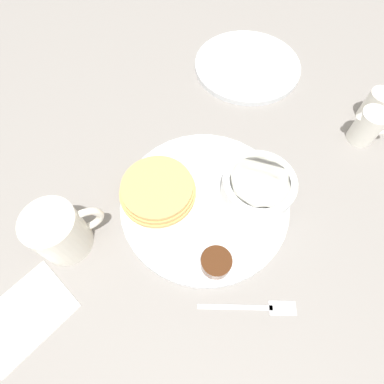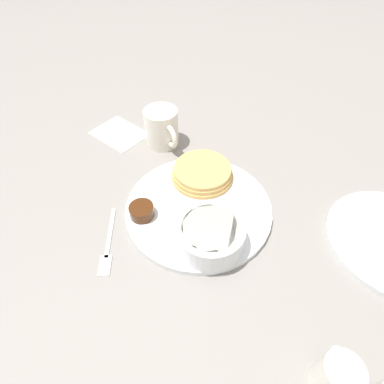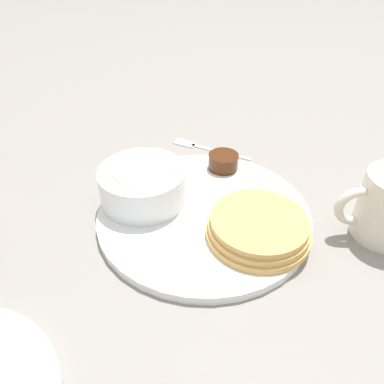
# 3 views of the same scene
# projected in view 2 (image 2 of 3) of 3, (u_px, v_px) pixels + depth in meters

# --- Properties ---
(ground_plane) EXTENTS (4.00, 4.00, 0.00)m
(ground_plane) POSITION_uv_depth(u_px,v_px,m) (198.00, 210.00, 0.59)
(ground_plane) COLOR gray
(plate) EXTENTS (0.29, 0.29, 0.01)m
(plate) POSITION_uv_depth(u_px,v_px,m) (198.00, 208.00, 0.59)
(plate) COLOR white
(plate) RESTS_ON ground_plane
(pancake_stack) EXTENTS (0.13, 0.13, 0.03)m
(pancake_stack) POSITION_uv_depth(u_px,v_px,m) (202.00, 173.00, 0.63)
(pancake_stack) COLOR tan
(pancake_stack) RESTS_ON plate
(bowl) EXTENTS (0.12, 0.12, 0.05)m
(bowl) POSITION_uv_depth(u_px,v_px,m) (210.00, 234.00, 0.51)
(bowl) COLOR white
(bowl) RESTS_ON plate
(syrup_cup) EXTENTS (0.05, 0.05, 0.02)m
(syrup_cup) POSITION_uv_depth(u_px,v_px,m) (142.00, 211.00, 0.56)
(syrup_cup) COLOR #47230F
(syrup_cup) RESTS_ON plate
(butter_ramekin) EXTENTS (0.04, 0.04, 0.04)m
(butter_ramekin) POSITION_uv_depth(u_px,v_px,m) (203.00, 252.00, 0.50)
(butter_ramekin) COLOR white
(butter_ramekin) RESTS_ON plate
(coffee_mug) EXTENTS (0.11, 0.08, 0.09)m
(coffee_mug) POSITION_uv_depth(u_px,v_px,m) (162.00, 128.00, 0.70)
(coffee_mug) COLOR silver
(coffee_mug) RESTS_ON ground_plane
(creamer_pitcher_near) EXTENTS (0.05, 0.07, 0.07)m
(creamer_pitcher_near) POSITION_uv_depth(u_px,v_px,m) (336.00, 377.00, 0.37)
(creamer_pitcher_near) COLOR white
(creamer_pitcher_near) RESTS_ON ground_plane
(fork) EXTENTS (0.10, 0.12, 0.00)m
(fork) POSITION_uv_depth(u_px,v_px,m) (108.00, 248.00, 0.53)
(fork) COLOR silver
(fork) RESTS_ON ground_plane
(napkin) EXTENTS (0.13, 0.10, 0.00)m
(napkin) POSITION_uv_depth(u_px,v_px,m) (119.00, 133.00, 0.76)
(napkin) COLOR white
(napkin) RESTS_ON ground_plane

